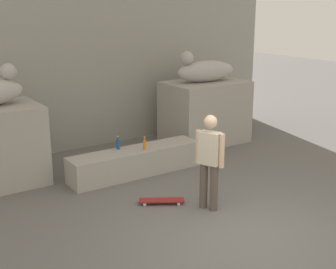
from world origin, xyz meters
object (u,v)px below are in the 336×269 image
Objects in this scene: bottle_orange at (145,144)px; skater at (209,158)px; statue_reclining_right at (205,70)px; skateboard at (162,200)px; bottle_blue at (118,144)px.

skater is at bearing -89.14° from bottle_orange.
statue_reclining_right reaches higher than skateboard.
bottle_blue is 1.01× the size of bottle_orange.
statue_reclining_right reaches higher than skater.
bottle_orange is (-0.03, 2.06, -0.27)m from skater.
skateboard is at bearing -93.06° from bottle_blue.
skateboard is (-3.01, -2.62, -1.78)m from statue_reclining_right.
skateboard is (-0.56, 0.62, -0.86)m from skater.
statue_reclining_right is at bearing 16.41° from bottle_blue.
skateboard is 1.64m from bottle_orange.
statue_reclining_right is 4.16m from skater.
bottle_orange is (0.44, -0.33, -0.00)m from bottle_blue.
bottle_blue reaches higher than skateboard.
statue_reclining_right is 6.04× the size of bottle_orange.
skater is at bearing -78.85° from bottle_blue.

